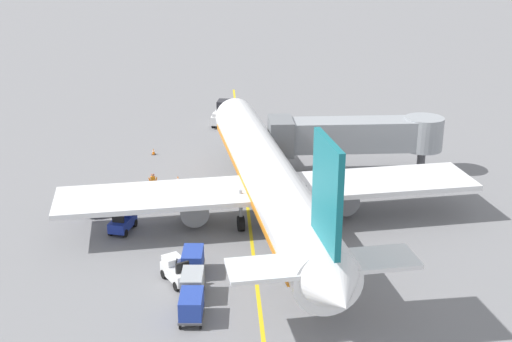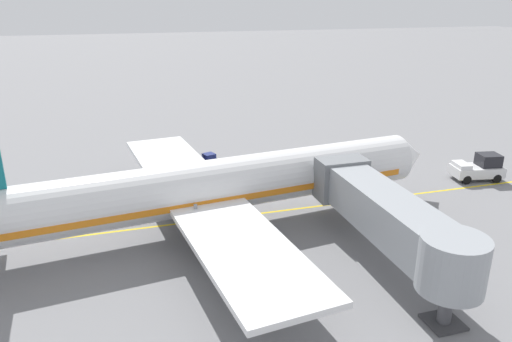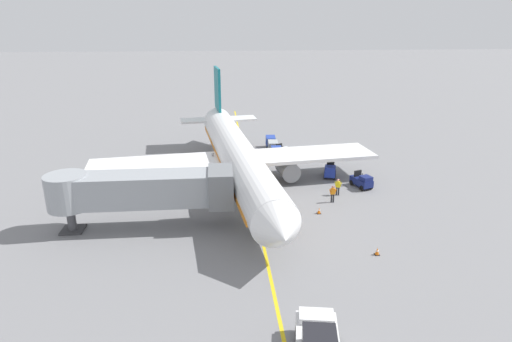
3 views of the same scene
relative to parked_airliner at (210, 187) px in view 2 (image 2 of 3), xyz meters
name	(u,v)px [view 2 (image 2 of 3)]	position (x,y,z in m)	size (l,w,h in m)	color
ground_plane	(228,217)	(-1.41, 1.58, -3.19)	(400.00, 400.00, 0.00)	slate
gate_lead_in_line	(228,217)	(-1.41, 1.58, -3.18)	(0.24, 80.00, 0.01)	gold
parked_airliner	(210,187)	(0.00, 0.00, 0.00)	(30.41, 37.34, 10.63)	white
jet_bridge	(388,216)	(8.19, 9.25, 0.27)	(15.01, 3.50, 4.98)	#93999E
pushback_tractor	(479,168)	(-2.86, 25.38, -2.09)	(2.91, 4.71, 2.40)	silver
baggage_tug_lead	(172,174)	(-10.37, -1.48, -2.47)	(1.87, 2.73, 1.62)	#1E339E
baggage_tug_trailing	(83,201)	(-6.20, -8.96, -2.47)	(2.25, 2.77, 1.62)	silver
baggage_tug_spare	(204,162)	(-12.87, 1.93, -2.47)	(1.98, 2.76, 1.62)	navy
baggage_cart_front	(94,201)	(-5.26, -8.05, -2.24)	(1.43, 2.94, 1.58)	#4C4C51
baggage_cart_second_in_train	(55,206)	(-5.20, -10.93, -2.24)	(1.43, 2.94, 1.58)	#4C4C51
baggage_cart_third_in_train	(20,209)	(-5.19, -13.31, -2.24)	(1.43, 2.94, 1.58)	#4C4C51
ground_crew_wing_walker	(250,169)	(-8.85, 5.46, -2.23)	(0.73, 0.26, 1.69)	#232328
ground_crew_loader	(229,168)	(-9.82, 3.74, -2.23)	(0.68, 0.42, 1.69)	#232328
safety_cone_nose_left	(344,163)	(-9.68, 15.31, -2.90)	(0.36, 0.36, 0.59)	black
safety_cone_nose_right	(281,180)	(-7.00, 7.83, -2.90)	(0.36, 0.36, 0.59)	black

